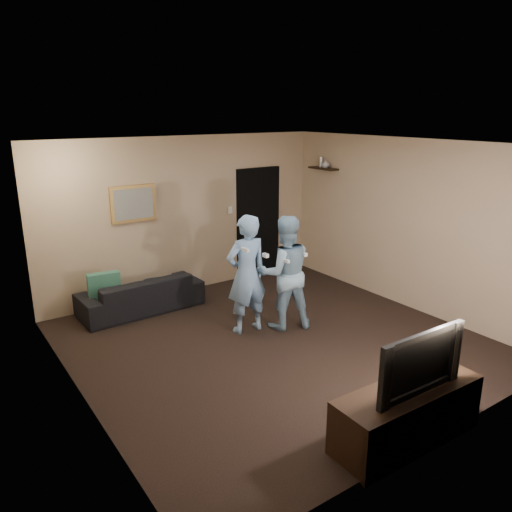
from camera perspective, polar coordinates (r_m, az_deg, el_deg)
ground at (r=6.79m, az=2.14°, el=-9.82°), size 5.00×5.00×0.00m
ceiling at (r=6.10m, az=2.40°, el=12.65°), size 5.00×5.00×0.04m
wall_back at (r=8.40m, az=-8.04°, el=4.59°), size 5.00×0.04×2.60m
wall_front at (r=4.68m, az=21.04°, el=-6.06°), size 5.00×0.04×2.60m
wall_left at (r=5.28m, az=-20.06°, el=-3.40°), size 0.04×5.00×2.60m
wall_right at (r=8.03m, az=16.73°, el=3.51°), size 0.04×5.00×2.60m
sofa at (r=7.90m, az=-13.02°, el=-4.21°), size 1.89×0.79×0.54m
throw_pillow at (r=7.66m, az=-16.94°, el=-3.52°), size 0.48×0.21×0.46m
painting_frame at (r=7.96m, az=-13.86°, el=5.83°), size 0.72×0.05×0.57m
painting_canvas at (r=7.94m, az=-13.79°, el=5.81°), size 0.62×0.01×0.47m
doorway at (r=9.16m, az=0.25°, el=3.83°), size 0.90×0.06×2.00m
light_switch at (r=8.78m, az=-3.00°, el=5.25°), size 0.08×0.02×0.12m
wall_shelf at (r=9.06m, az=7.69°, el=9.89°), size 0.20×0.60×0.03m
shelf_vase at (r=9.01m, az=7.95°, el=10.40°), size 0.14×0.14×0.14m
shelf_figurine at (r=9.09m, az=7.43°, el=10.59°), size 0.06×0.06×0.18m
tv_console at (r=5.11m, az=16.85°, el=-16.96°), size 1.56×0.53×0.56m
television at (r=4.82m, az=17.43°, el=-11.18°), size 1.05×0.16×0.60m
wii_player_left at (r=6.82m, az=-1.09°, el=-2.10°), size 0.63×0.51×1.67m
wii_player_right at (r=6.97m, az=3.28°, el=-1.90°), size 0.96×0.86×1.62m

